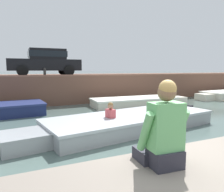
% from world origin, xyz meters
% --- Properties ---
extents(ground_plane, '(400.00, 400.00, 0.00)m').
position_xyz_m(ground_plane, '(0.00, 4.81, 0.00)').
color(ground_plane, '#4C605B').
extents(far_quay_wall, '(60.00, 6.00, 1.61)m').
position_xyz_m(far_quay_wall, '(0.00, 12.62, 0.81)').
color(far_quay_wall, brown).
rests_on(far_quay_wall, ground).
extents(far_wall_coping, '(60.00, 0.24, 0.08)m').
position_xyz_m(far_wall_coping, '(0.00, 9.74, 1.65)').
color(far_wall_coping, brown).
rests_on(far_wall_coping, far_quay_wall).
extents(boat_moored_central_cream, '(5.69, 1.83, 0.44)m').
position_xyz_m(boat_moored_central_cream, '(4.14, 7.92, 0.22)').
color(boat_moored_central_cream, silver).
rests_on(boat_moored_central_cream, ground).
extents(motorboat_passing, '(7.12, 2.90, 0.97)m').
position_xyz_m(motorboat_passing, '(1.20, 3.90, 0.24)').
color(motorboat_passing, '#93999E').
rests_on(motorboat_passing, ground).
extents(car_left_inner_black, '(4.02, 1.91, 1.54)m').
position_xyz_m(car_left_inner_black, '(-0.32, 11.01, 2.46)').
color(car_left_inner_black, black).
rests_on(car_left_inner_black, far_quay_wall).
extents(mooring_bollard_mid, '(0.15, 0.15, 0.45)m').
position_xyz_m(mooring_bollard_mid, '(-0.54, 9.87, 1.85)').
color(mooring_bollard_mid, '#2D2B28').
rests_on(mooring_bollard_mid, far_quay_wall).
extents(person_seated_left, '(0.55, 0.55, 0.97)m').
position_xyz_m(person_seated_left, '(-0.64, -0.45, 1.29)').
color(person_seated_left, '#282833').
rests_on(person_seated_left, near_quay).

